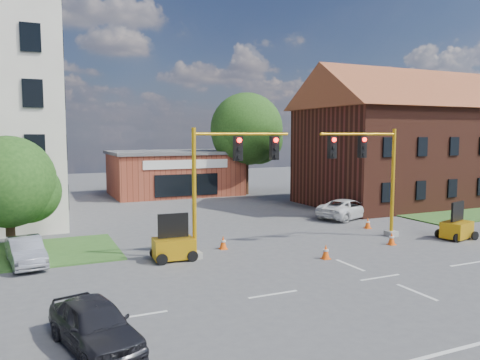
% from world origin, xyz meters
% --- Properties ---
extents(ground, '(120.00, 120.00, 0.00)m').
position_xyz_m(ground, '(0.00, 0.00, 0.00)').
color(ground, '#464648').
rests_on(ground, ground).
extents(lane_markings, '(60.00, 36.00, 0.01)m').
position_xyz_m(lane_markings, '(0.00, -3.00, 0.01)').
color(lane_markings, silver).
rests_on(lane_markings, ground).
extents(brick_shop, '(12.40, 8.40, 4.30)m').
position_xyz_m(brick_shop, '(0.00, 29.98, 2.16)').
color(brick_shop, maroon).
rests_on(brick_shop, ground).
extents(townhouse_row, '(21.00, 11.00, 11.50)m').
position_xyz_m(townhouse_row, '(18.00, 16.00, 5.93)').
color(townhouse_row, '#4D2317').
rests_on(townhouse_row, ground).
extents(tree_large, '(7.45, 7.10, 9.99)m').
position_xyz_m(tree_large, '(6.86, 27.08, 6.16)').
color(tree_large, '#3D2516').
rests_on(tree_large, ground).
extents(tree_nw_front, '(4.71, 4.49, 5.83)m').
position_xyz_m(tree_nw_front, '(-13.77, 10.58, 3.43)').
color(tree_nw_front, '#3D2516').
rests_on(tree_nw_front, ground).
extents(signal_mast_west, '(5.30, 0.60, 6.20)m').
position_xyz_m(signal_mast_west, '(-4.36, 6.00, 3.92)').
color(signal_mast_west, gray).
rests_on(signal_mast_west, ground).
extents(signal_mast_east, '(5.30, 0.60, 6.20)m').
position_xyz_m(signal_mast_east, '(4.36, 6.00, 3.92)').
color(signal_mast_east, gray).
rests_on(signal_mast_east, ground).
extents(trailer_west, '(1.93, 1.36, 2.11)m').
position_xyz_m(trailer_west, '(-7.00, 6.14, 0.66)').
color(trailer_west, gold).
rests_on(trailer_west, ground).
extents(trailer_east, '(2.05, 1.66, 2.02)m').
position_xyz_m(trailer_east, '(8.84, 3.90, 0.63)').
color(trailer_east, gold).
rests_on(trailer_east, ground).
extents(cone_a, '(0.40, 0.40, 0.70)m').
position_xyz_m(cone_a, '(-0.38, 3.34, 0.34)').
color(cone_a, '#F4530C').
rests_on(cone_a, ground).
extents(cone_b, '(0.40, 0.40, 0.70)m').
position_xyz_m(cone_b, '(-4.08, 7.12, 0.34)').
color(cone_b, '#F4530C').
rests_on(cone_b, ground).
extents(cone_c, '(0.40, 0.40, 0.70)m').
position_xyz_m(cone_c, '(4.50, 4.31, 0.34)').
color(cone_c, '#F4530C').
rests_on(cone_c, ground).
extents(cone_d, '(0.40, 0.40, 0.70)m').
position_xyz_m(cone_d, '(6.22, 8.34, 0.34)').
color(cone_d, '#F4530C').
rests_on(cone_d, ground).
extents(pickup_white, '(5.40, 3.77, 1.37)m').
position_xyz_m(pickup_white, '(7.31, 11.88, 0.68)').
color(pickup_white, white).
rests_on(pickup_white, ground).
extents(sedan_dark, '(2.51, 4.27, 1.36)m').
position_xyz_m(sedan_dark, '(-11.54, -1.84, 0.68)').
color(sedan_dark, black).
rests_on(sedan_dark, ground).
extents(sedan_silver_front, '(1.86, 4.00, 1.27)m').
position_xyz_m(sedan_silver_front, '(-13.32, 8.00, 0.63)').
color(sedan_silver_front, '#A7A9AF').
rests_on(sedan_silver_front, ground).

